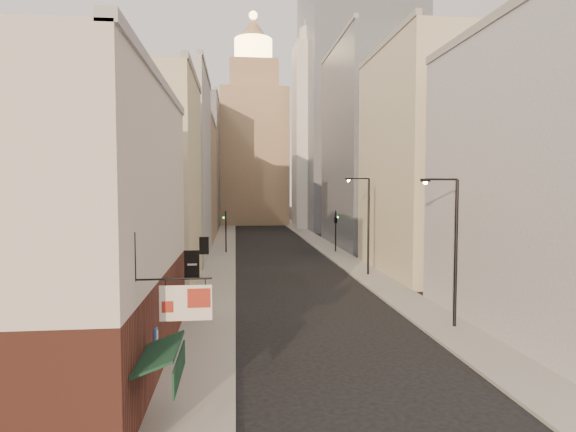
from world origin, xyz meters
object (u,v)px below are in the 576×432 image
Objects in this scene: traffic_light_left at (226,224)px; traffic_light_right at (336,220)px; clock_tower at (254,141)px; streetlamp_near at (452,244)px; streetlamp_mid at (366,220)px; white_tower at (315,129)px.

traffic_light_right is (12.87, -0.66, 0.49)m from traffic_light_left.
streetlamp_near is (7.66, -79.20, -12.96)m from clock_tower.
streetlamp_mid is at bearing 147.21° from traffic_light_left.
clock_tower is at bearing 87.87° from streetlamp_mid.
streetlamp_near reaches higher than traffic_light_right.
traffic_light_left is (-16.10, -33.69, -15.20)m from white_tower.
white_tower is at bearing -51.84° from clock_tower.
streetlamp_near is 34.03m from traffic_light_left.
white_tower reaches higher than traffic_light_right.
streetlamp_near reaches higher than traffic_light_left.
streetlamp_near is 1.64× the size of traffic_light_right.
clock_tower reaches higher than streetlamp_near.
streetlamp_mid reaches higher than streetlamp_near.
clock_tower is 65.10m from streetlamp_mid.
streetlamp_mid is 1.71× the size of traffic_light_right.
white_tower is at bearing 85.04° from streetlamp_near.
traffic_light_right is at bearing -163.86° from traffic_light_left.
streetlamp_mid reaches higher than traffic_light_right.
streetlamp_mid is at bearing 63.70° from traffic_light_right.
streetlamp_mid is at bearing 89.43° from streetlamp_near.
traffic_light_left and traffic_light_right have the same top height.
white_tower reaches higher than streetlamp_near.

